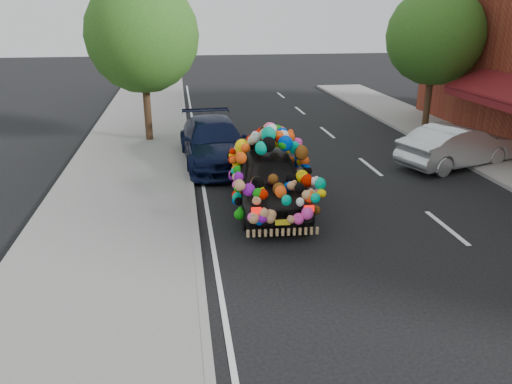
% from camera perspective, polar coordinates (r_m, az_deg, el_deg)
% --- Properties ---
extents(ground, '(100.00, 100.00, 0.00)m').
position_cam_1_polar(ground, '(11.51, 5.03, -5.19)').
color(ground, black).
rests_on(ground, ground).
extents(sidewalk, '(4.00, 60.00, 0.12)m').
position_cam_1_polar(sidewalk, '(11.32, -16.75, -6.13)').
color(sidewalk, gray).
rests_on(sidewalk, ground).
extents(kerb, '(0.15, 60.00, 0.13)m').
position_cam_1_polar(kerb, '(11.19, -6.79, -5.65)').
color(kerb, gray).
rests_on(kerb, ground).
extents(lane_markings, '(6.00, 50.00, 0.01)m').
position_cam_1_polar(lane_markings, '(12.80, 20.93, -3.79)').
color(lane_markings, silver).
rests_on(lane_markings, ground).
extents(tree_near_sidewalk, '(4.20, 4.20, 6.13)m').
position_cam_1_polar(tree_near_sidewalk, '(19.65, -12.91, 17.04)').
color(tree_near_sidewalk, '#332114').
rests_on(tree_near_sidewalk, ground).
extents(tree_far_b, '(4.00, 4.00, 5.90)m').
position_cam_1_polar(tree_far_b, '(22.73, 19.81, 16.41)').
color(tree_far_b, '#332114').
rests_on(tree_far_b, ground).
extents(plush_art_car, '(2.29, 4.59, 2.11)m').
position_cam_1_polar(plush_art_car, '(12.87, 1.61, 2.82)').
color(plush_art_car, black).
rests_on(plush_art_car, ground).
extents(navy_sedan, '(2.36, 5.21, 1.48)m').
position_cam_1_polar(navy_sedan, '(16.85, -4.81, 5.72)').
color(navy_sedan, black).
rests_on(navy_sedan, ground).
extents(silver_hatchback, '(4.44, 2.78, 1.38)m').
position_cam_1_polar(silver_hatchback, '(17.77, 22.00, 4.91)').
color(silver_hatchback, '#B5B8BD').
rests_on(silver_hatchback, ground).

